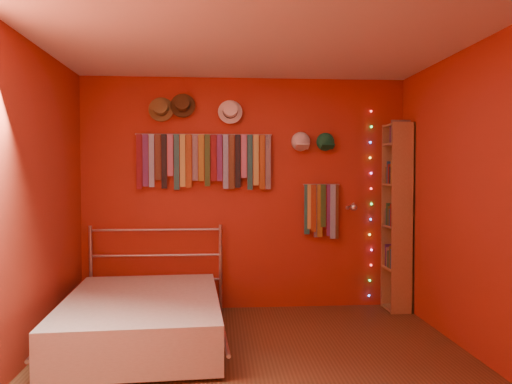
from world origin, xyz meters
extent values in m
plane|color=#56351D|center=(0.00, 0.00, 0.00)|extent=(3.50, 3.50, 0.00)
cube|color=maroon|center=(0.00, 1.75, 1.25)|extent=(3.50, 0.02, 2.50)
cube|color=maroon|center=(1.75, 0.00, 1.25)|extent=(0.02, 3.50, 2.50)
cube|color=maroon|center=(-1.75, 0.00, 1.25)|extent=(0.02, 3.50, 2.50)
cube|color=white|center=(0.00, 0.00, 2.50)|extent=(3.50, 3.50, 0.02)
cylinder|color=#B0B0B5|center=(-0.44, 1.70, 1.88)|extent=(1.45, 0.01, 0.01)
cube|color=maroon|center=(-1.13, 1.69, 1.59)|extent=(0.06, 0.01, 0.58)
cube|color=#461B6C|center=(-1.06, 1.68, 1.61)|extent=(0.06, 0.01, 0.55)
cube|color=#7DACDE|center=(-1.00, 1.68, 1.60)|extent=(0.06, 0.01, 0.56)
cube|color=#4E281A|center=(-0.93, 1.69, 1.64)|extent=(0.06, 0.01, 0.49)
cube|color=black|center=(-0.86, 1.68, 1.60)|extent=(0.06, 0.01, 0.58)
cube|color=#B1588C|center=(-0.80, 1.68, 1.66)|extent=(0.06, 0.01, 0.44)
cube|color=#195158|center=(-0.73, 1.69, 1.59)|extent=(0.06, 0.01, 0.59)
cube|color=#B2B749|center=(-0.67, 1.68, 1.61)|extent=(0.06, 0.01, 0.56)
cube|color=brown|center=(-0.60, 1.68, 1.60)|extent=(0.06, 0.01, 0.57)
cube|color=navy|center=(-0.54, 1.69, 1.64)|extent=(0.06, 0.01, 0.49)
cube|color=olive|center=(-0.47, 1.68, 1.64)|extent=(0.06, 0.01, 0.50)
cube|color=#2B4E1F|center=(-0.41, 1.68, 1.61)|extent=(0.06, 0.01, 0.55)
cube|color=maroon|center=(-0.34, 1.69, 1.63)|extent=(0.06, 0.01, 0.50)
cube|color=#49175E|center=(-0.28, 1.68, 1.64)|extent=(0.06, 0.01, 0.50)
cube|color=#6A90BE|center=(-0.21, 1.68, 1.59)|extent=(0.06, 0.01, 0.58)
cube|color=#50341A|center=(-0.15, 1.69, 1.59)|extent=(0.06, 0.01, 0.58)
cube|color=black|center=(-0.08, 1.68, 1.60)|extent=(0.06, 0.01, 0.57)
cube|color=#C26192|center=(-0.02, 1.68, 1.65)|extent=(0.06, 0.01, 0.46)
cube|color=#175051|center=(0.05, 1.69, 1.59)|extent=(0.06, 0.01, 0.59)
cube|color=#BDB24B|center=(0.11, 1.68, 1.61)|extent=(0.06, 0.01, 0.54)
cube|color=brown|center=(0.18, 1.68, 1.59)|extent=(0.06, 0.01, 0.59)
cube|color=navy|center=(0.24, 1.69, 1.59)|extent=(0.06, 0.01, 0.59)
cylinder|color=#B0B0B5|center=(0.83, 1.70, 1.35)|extent=(0.40, 0.01, 0.01)
cube|color=#1B5F5C|center=(0.67, 1.69, 1.08)|extent=(0.06, 0.01, 0.54)
cube|color=#C0BD4C|center=(0.70, 1.68, 1.11)|extent=(0.06, 0.01, 0.48)
cube|color=maroon|center=(0.74, 1.68, 1.09)|extent=(0.06, 0.01, 0.52)
cube|color=navy|center=(0.77, 1.69, 1.06)|extent=(0.06, 0.01, 0.58)
cube|color=brown|center=(0.81, 1.68, 1.06)|extent=(0.06, 0.01, 0.57)
cube|color=#225120|center=(0.85, 1.68, 1.12)|extent=(0.06, 0.01, 0.46)
cube|color=maroon|center=(0.88, 1.69, 1.10)|extent=(0.06, 0.01, 0.49)
cube|color=#35175E|center=(0.92, 1.68, 1.07)|extent=(0.06, 0.01, 0.56)
cube|color=#71A3C9|center=(0.95, 1.68, 1.05)|extent=(0.06, 0.01, 0.59)
cube|color=#4D3219|center=(0.99, 1.69, 1.05)|extent=(0.06, 0.01, 0.60)
cylinder|color=brown|center=(-0.89, 1.69, 2.15)|extent=(0.27, 0.07, 0.26)
cylinder|color=brown|center=(-0.89, 1.64, 2.16)|extent=(0.16, 0.13, 0.17)
cylinder|color=#332314|center=(-0.89, 1.67, 2.15)|extent=(0.16, 0.05, 0.16)
cylinder|color=#433018|center=(-0.67, 1.69, 2.19)|extent=(0.26, 0.07, 0.26)
cylinder|color=#433018|center=(-0.67, 1.64, 2.20)|extent=(0.15, 0.13, 0.17)
cylinder|color=black|center=(-0.67, 1.67, 2.19)|extent=(0.16, 0.05, 0.16)
cylinder|color=white|center=(-0.16, 1.69, 2.13)|extent=(0.26, 0.06, 0.26)
cylinder|color=white|center=(-0.16, 1.64, 2.14)|extent=(0.15, 0.13, 0.17)
cylinder|color=black|center=(-0.16, 1.67, 2.13)|extent=(0.16, 0.05, 0.16)
ellipsoid|color=white|center=(0.60, 1.70, 1.81)|extent=(0.19, 0.15, 0.19)
cube|color=white|center=(0.60, 1.58, 1.76)|extent=(0.14, 0.10, 0.06)
ellipsoid|color=#17673E|center=(0.87, 1.70, 1.81)|extent=(0.19, 0.14, 0.19)
cube|color=#17673E|center=(0.87, 1.58, 1.75)|extent=(0.14, 0.10, 0.06)
sphere|color=#FF3333|center=(1.38, 1.71, 2.15)|extent=(0.02, 0.02, 0.02)
sphere|color=#33FF4C|center=(1.38, 1.71, 1.98)|extent=(0.02, 0.02, 0.02)
sphere|color=#4C66FF|center=(1.37, 1.71, 1.81)|extent=(0.02, 0.02, 0.02)
sphere|color=yellow|center=(1.37, 1.71, 1.64)|extent=(0.02, 0.02, 0.02)
sphere|color=#FF4CCC|center=(1.38, 1.71, 1.47)|extent=(0.02, 0.02, 0.02)
sphere|color=#FF3333|center=(1.39, 1.71, 1.30)|extent=(0.02, 0.02, 0.02)
sphere|color=#33FF4C|center=(1.39, 1.71, 1.13)|extent=(0.02, 0.02, 0.02)
sphere|color=#4C66FF|center=(1.38, 1.71, 0.96)|extent=(0.02, 0.02, 0.02)
sphere|color=yellow|center=(1.37, 1.71, 0.79)|extent=(0.02, 0.02, 0.02)
sphere|color=#FF4CCC|center=(1.39, 1.71, 0.62)|extent=(0.02, 0.02, 0.02)
sphere|color=#FF3333|center=(1.39, 1.71, 0.45)|extent=(0.02, 0.02, 0.02)
sphere|color=#33FF4C|center=(1.38, 1.71, 0.29)|extent=(0.02, 0.02, 0.02)
sphere|color=#4C66FF|center=(1.37, 1.71, 0.12)|extent=(0.02, 0.02, 0.02)
cylinder|color=#B0B0B5|center=(1.13, 1.73, 1.09)|extent=(0.04, 0.03, 0.04)
cylinder|color=#B0B0B5|center=(1.13, 1.61, 1.12)|extent=(0.01, 0.26, 0.08)
sphere|color=white|center=(1.13, 1.47, 1.11)|extent=(0.07, 0.07, 0.07)
cube|color=#8E6240|center=(1.62, 1.37, 1.00)|extent=(0.24, 0.02, 2.00)
cube|color=#8E6240|center=(1.62, 1.69, 1.00)|extent=(0.24, 0.02, 2.00)
cube|color=#8E6240|center=(1.74, 1.53, 1.00)|extent=(0.02, 0.34, 2.00)
cube|color=#8E6240|center=(1.62, 1.53, 0.02)|extent=(0.24, 0.32, 0.02)
cube|color=#8E6240|center=(1.62, 1.53, 0.45)|extent=(0.24, 0.32, 0.02)
cube|color=#8E6240|center=(1.62, 1.53, 0.90)|extent=(0.24, 0.32, 0.02)
cube|color=#8E6240|center=(1.62, 1.53, 1.35)|extent=(0.24, 0.32, 0.02)
cube|color=#8E6240|center=(1.62, 1.53, 1.78)|extent=(0.24, 0.32, 0.02)
cube|color=#8E6240|center=(1.62, 1.53, 1.98)|extent=(0.24, 0.32, 0.02)
cylinder|color=#B0B0B5|center=(-1.63, 1.65, 0.46)|extent=(0.03, 0.03, 0.92)
cylinder|color=#B0B0B5|center=(-0.27, 1.65, 0.46)|extent=(0.03, 0.03, 0.92)
cylinder|color=#B0B0B5|center=(-0.95, 1.65, 0.34)|extent=(1.36, 0.02, 0.02)
cylinder|color=#B0B0B5|center=(-0.95, 1.65, 0.60)|extent=(1.36, 0.02, 0.02)
cylinder|color=#B0B0B5|center=(-0.95, 1.65, 0.87)|extent=(1.36, 0.02, 0.02)
cube|color=beige|center=(-0.95, 0.68, 0.21)|extent=(1.40, 1.91, 0.37)
cylinder|color=#B0B0B5|center=(-1.63, 0.68, 0.19)|extent=(0.13, 1.84, 0.03)
cylinder|color=#B0B0B5|center=(-0.27, 0.68, 0.19)|extent=(0.13, 1.84, 0.03)
camera|label=1|loc=(-0.28, -3.66, 1.46)|focal=35.00mm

